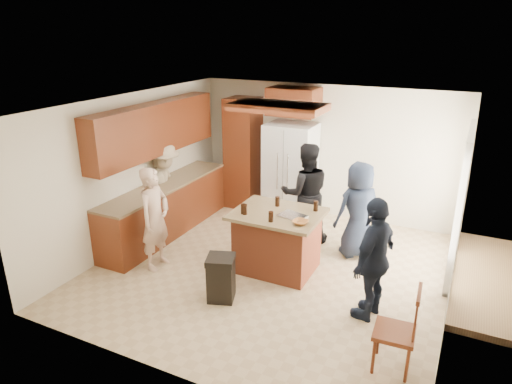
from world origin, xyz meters
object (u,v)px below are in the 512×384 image
at_px(person_front_left, 155,219).
at_px(refrigerator, 290,171).
at_px(person_behind_left, 305,193).
at_px(person_behind_right, 358,210).
at_px(kitchen_island, 277,240).
at_px(person_counter, 165,187).
at_px(spindle_chair, 396,333).
at_px(trash_bin, 221,278).
at_px(person_side_right, 374,259).

relative_size(person_front_left, refrigerator, 0.88).
height_order(person_behind_left, person_behind_right, person_behind_left).
bearing_deg(refrigerator, kitchen_island, -73.09).
bearing_deg(person_front_left, refrigerator, -21.77).
distance_m(person_behind_left, kitchen_island, 1.20).
bearing_deg(person_counter, person_front_left, -157.66).
height_order(kitchen_island, spindle_chair, spindle_chair).
xyz_separation_m(person_behind_left, kitchen_island, (-0.02, -1.13, -0.38)).
relative_size(kitchen_island, trash_bin, 2.03).
bearing_deg(refrigerator, person_side_right, -50.63).
xyz_separation_m(person_counter, spindle_chair, (4.35, -1.88, -0.36)).
xyz_separation_m(refrigerator, spindle_chair, (2.61, -3.49, -0.45)).
height_order(person_behind_left, kitchen_island, person_behind_left).
relative_size(refrigerator, spindle_chair, 1.81).
bearing_deg(person_counter, person_behind_left, -82.19).
bearing_deg(spindle_chair, trash_bin, 171.39).
xyz_separation_m(trash_bin, spindle_chair, (2.34, -0.35, 0.13)).
xyz_separation_m(person_front_left, trash_bin, (1.33, -0.36, -0.47)).
xyz_separation_m(person_counter, trash_bin, (2.01, -1.53, -0.49)).
bearing_deg(trash_bin, person_counter, 142.79).
bearing_deg(person_behind_right, person_side_right, 65.85).
bearing_deg(kitchen_island, person_front_left, -156.90).
relative_size(person_behind_right, person_side_right, 0.96).
height_order(person_behind_right, refrigerator, refrigerator).
relative_size(person_front_left, person_behind_left, 0.92).
bearing_deg(trash_bin, refrigerator, 95.03).
xyz_separation_m(person_counter, kitchen_island, (2.37, -0.46, -0.33)).
bearing_deg(person_counter, spindle_chair, -121.42).
distance_m(person_behind_left, person_behind_right, 0.95).
height_order(person_behind_left, person_counter, person_behind_left).
relative_size(person_front_left, kitchen_island, 1.23).
bearing_deg(person_behind_left, kitchen_island, 60.23).
height_order(person_front_left, refrigerator, refrigerator).
height_order(person_behind_left, spindle_chair, person_behind_left).
bearing_deg(person_front_left, person_behind_left, -43.62).
relative_size(person_front_left, person_side_right, 0.98).
bearing_deg(person_counter, trash_bin, -135.23).
height_order(person_behind_right, trash_bin, person_behind_right).
xyz_separation_m(person_side_right, person_counter, (-3.90, 1.03, 0.01)).
xyz_separation_m(person_behind_left, person_counter, (-2.38, -0.68, -0.05)).
distance_m(refrigerator, spindle_chair, 4.38).
relative_size(person_front_left, person_behind_right, 1.02).
height_order(person_side_right, trash_bin, person_side_right).
distance_m(person_front_left, person_behind_left, 2.51).
xyz_separation_m(person_front_left, refrigerator, (1.05, 2.78, 0.11)).
relative_size(person_counter, refrigerator, 0.90).
bearing_deg(person_front_left, person_behind_right, -58.20).
distance_m(person_behind_right, trash_bin, 2.48).
xyz_separation_m(person_behind_left, trash_bin, (-0.37, -2.21, -0.54)).
bearing_deg(person_behind_right, refrigerator, -78.75).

